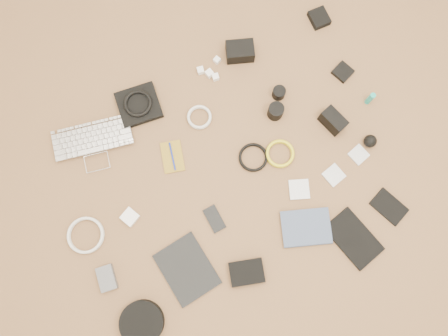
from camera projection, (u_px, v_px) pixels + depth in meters
name	position (u px, v px, depth m)	size (l,w,h in m)	color
room_shell	(239.00, 19.00, 0.60)	(4.04, 4.04, 2.58)	#895D3F
laptop	(95.00, 149.00, 1.84)	(0.33, 0.23, 0.03)	silver
headphone_pouch	(139.00, 105.00, 1.87)	(0.17, 0.16, 0.03)	black
headphones	(138.00, 103.00, 1.85)	(0.12, 0.12, 0.02)	black
charger_a	(201.00, 71.00, 1.91)	(0.03, 0.03, 0.03)	white
charger_b	(209.00, 73.00, 1.90)	(0.03, 0.03, 0.03)	white
charger_c	(217.00, 60.00, 1.92)	(0.03, 0.03, 0.02)	white
charger_d	(216.00, 77.00, 1.90)	(0.03, 0.03, 0.03)	white
dslr_camera	(240.00, 51.00, 1.90)	(0.12, 0.08, 0.07)	black
lens_pouch	(319.00, 18.00, 1.95)	(0.08, 0.09, 0.03)	black
notebook_olive	(172.00, 157.00, 1.84)	(0.09, 0.13, 0.01)	olive
pen_blue	(172.00, 156.00, 1.83)	(0.01, 0.01, 0.12)	#13259E
cable_white_a	(199.00, 118.00, 1.87)	(0.11, 0.11, 0.01)	silver
lens_a	(276.00, 111.00, 1.85)	(0.07, 0.07, 0.07)	black
lens_b	(279.00, 93.00, 1.87)	(0.06, 0.06, 0.05)	black
card_reader	(343.00, 72.00, 1.91)	(0.07, 0.07, 0.02)	black
power_brick	(130.00, 217.00, 1.78)	(0.06, 0.06, 0.03)	white
cable_white_b	(86.00, 235.00, 1.78)	(0.15, 0.15, 0.01)	silver
cable_black	(253.00, 158.00, 1.84)	(0.12, 0.12, 0.01)	black
cable_yellow	(280.00, 154.00, 1.84)	(0.12, 0.12, 0.01)	yellow
flash	(333.00, 121.00, 1.83)	(0.06, 0.11, 0.08)	black
lens_cleaner	(370.00, 99.00, 1.85)	(0.02, 0.02, 0.08)	teal
battery_charger	(107.00, 278.00, 1.74)	(0.06, 0.10, 0.03)	#59595E
tablet	(187.00, 269.00, 1.75)	(0.19, 0.24, 0.01)	black
phone	(214.00, 219.00, 1.79)	(0.06, 0.11, 0.01)	black
filter_case_left	(299.00, 189.00, 1.81)	(0.08, 0.08, 0.01)	silver
filter_case_mid	(334.00, 175.00, 1.82)	(0.07, 0.07, 0.01)	silver
filter_case_right	(359.00, 155.00, 1.84)	(0.07, 0.07, 0.01)	silver
air_blower	(370.00, 141.00, 1.83)	(0.05, 0.05, 0.05)	black
headphone_case	(142.00, 323.00, 1.69)	(0.17, 0.17, 0.05)	black
drive_case	(247.00, 272.00, 1.74)	(0.13, 0.10, 0.03)	black
paperback	(308.00, 246.00, 1.76)	(0.15, 0.20, 0.02)	#404E6C
notebook_black_a	(354.00, 238.00, 1.77)	(0.14, 0.22, 0.02)	black
notebook_black_b	(389.00, 207.00, 1.80)	(0.09, 0.14, 0.01)	black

